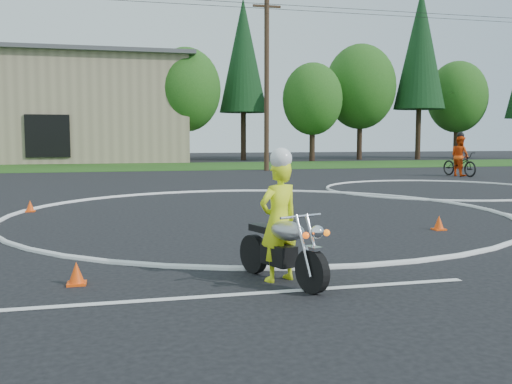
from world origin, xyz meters
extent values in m
plane|color=black|center=(0.00, 0.00, 0.00)|extent=(120.00, 120.00, 0.00)
cube|color=#1E4714|center=(0.00, 27.00, 0.01)|extent=(120.00, 10.00, 0.02)
torus|color=silver|center=(0.00, 3.00, 0.01)|extent=(12.12, 12.12, 0.12)
torus|color=silver|center=(8.00, 8.00, 0.01)|extent=(8.10, 8.10, 0.10)
cube|color=silver|center=(-3.00, -4.00, 0.01)|extent=(8.00, 0.12, 0.01)
cylinder|color=black|center=(-1.12, -4.14, 0.27)|extent=(0.29, 0.55, 0.54)
cylinder|color=black|center=(-1.57, -2.95, 0.27)|extent=(0.29, 0.55, 0.54)
cube|color=black|center=(-1.36, -3.50, 0.36)|extent=(0.41, 0.55, 0.27)
ellipsoid|color=#9D9EA1|center=(-1.30, -3.67, 0.70)|extent=(0.51, 0.66, 0.25)
cube|color=black|center=(-1.46, -3.25, 0.67)|extent=(0.41, 0.59, 0.09)
cylinder|color=silver|center=(-1.22, -4.10, 0.59)|extent=(0.15, 0.32, 0.73)
cylinder|color=white|center=(-1.07, -4.04, 0.59)|extent=(0.15, 0.32, 0.73)
cube|color=silver|center=(-1.11, -4.15, 0.56)|extent=(0.19, 0.23, 0.05)
cylinder|color=silver|center=(-1.20, -3.93, 0.92)|extent=(0.60, 0.25, 0.03)
sphere|color=white|center=(-1.09, -4.22, 0.77)|extent=(0.16, 0.16, 0.16)
sphere|color=#EB4C0B|center=(-1.25, -4.26, 0.74)|extent=(0.08, 0.08, 0.08)
sphere|color=orange|center=(-0.94, -4.15, 0.74)|extent=(0.08, 0.08, 0.08)
cylinder|color=white|center=(-1.35, -3.11, 0.27)|extent=(0.32, 0.70, 0.07)
imported|color=#EAFF1A|center=(-1.34, -3.45, 0.80)|extent=(0.68, 0.56, 1.60)
sphere|color=white|center=(-1.33, -3.49, 1.62)|extent=(0.29, 0.29, 0.29)
imported|color=black|center=(12.98, 14.15, 0.59)|extent=(1.10, 2.34, 1.19)
imported|color=#E4440C|center=(12.98, 14.15, 0.99)|extent=(0.88, 1.06, 1.97)
sphere|color=black|center=(12.98, 14.15, 2.00)|extent=(0.34, 0.34, 0.34)
cone|color=#FC4A0D|center=(0.66, 3.27, 0.15)|extent=(0.22, 0.22, 0.30)
cube|color=#FC4A0D|center=(0.66, 3.27, 0.01)|extent=(0.24, 0.24, 0.03)
cone|color=#FC4A0D|center=(-3.93, -3.02, 0.15)|extent=(0.22, 0.22, 0.30)
cube|color=#FC4A0D|center=(-3.93, -3.02, 0.01)|extent=(0.24, 0.24, 0.03)
cone|color=#FC4A0D|center=(3.01, -0.23, 0.15)|extent=(0.22, 0.22, 0.30)
cube|color=#FC4A0D|center=(3.01, -0.23, 0.01)|extent=(0.24, 0.24, 0.03)
cone|color=#FC4A0D|center=(-5.56, 4.86, 0.15)|extent=(0.22, 0.22, 0.30)
cube|color=#FC4A0D|center=(-5.56, 4.86, 0.01)|extent=(0.24, 0.24, 0.03)
cube|color=black|center=(-8.00, 31.90, 2.00)|extent=(3.00, 0.16, 3.00)
cylinder|color=#382619|center=(2.00, 34.00, 1.62)|extent=(0.44, 0.44, 3.24)
ellipsoid|color=#1E5116|center=(2.00, 34.00, 5.58)|extent=(5.40, 5.40, 6.48)
cylinder|color=#382619|center=(7.00, 36.00, 1.98)|extent=(0.44, 0.44, 3.96)
cone|color=black|center=(7.00, 36.00, 8.63)|extent=(3.96, 3.96, 9.35)
cylinder|color=#382619|center=(12.00, 33.00, 1.44)|extent=(0.44, 0.44, 2.88)
ellipsoid|color=#1E5116|center=(12.00, 33.00, 4.96)|extent=(4.80, 4.80, 5.76)
cylinder|color=#382619|center=(17.00, 35.00, 1.80)|extent=(0.44, 0.44, 3.60)
ellipsoid|color=#1E5116|center=(17.00, 35.00, 6.20)|extent=(6.00, 6.00, 7.20)
cylinder|color=#382619|center=(22.00, 34.00, 2.16)|extent=(0.44, 0.44, 4.32)
cone|color=black|center=(22.00, 34.00, 9.42)|extent=(4.32, 4.32, 10.20)
cylinder|color=#382619|center=(27.00, 36.00, 1.62)|extent=(0.44, 0.44, 3.24)
ellipsoid|color=#1E5116|center=(27.00, 36.00, 5.58)|extent=(5.40, 5.40, 6.48)
cylinder|color=#382619|center=(-2.00, 35.00, 1.44)|extent=(0.44, 0.44, 2.88)
ellipsoid|color=#1E5116|center=(-2.00, 35.00, 4.96)|extent=(4.80, 4.80, 5.76)
cylinder|color=#473321|center=(5.00, 21.00, 5.00)|extent=(0.28, 0.28, 10.00)
cube|color=#473321|center=(5.00, 21.00, 9.20)|extent=(1.60, 0.12, 0.12)
cylinder|color=black|center=(15.00, 20.45, 9.20)|extent=(20.00, 0.02, 0.02)
cylinder|color=black|center=(15.00, 21.55, 9.20)|extent=(20.00, 0.02, 0.02)
camera|label=1|loc=(-3.41, -10.57, 1.89)|focal=40.00mm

